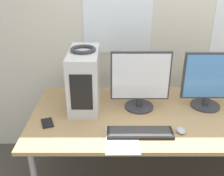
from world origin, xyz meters
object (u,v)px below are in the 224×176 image
Objects in this scene: pc_tower at (84,79)px; monitor_right_near at (209,81)px; headphones at (83,49)px; mouse at (181,130)px; monitor_main at (140,81)px; cell_phone at (47,123)px; keyboard at (140,133)px.

pc_tower is 0.94m from monitor_right_near.
mouse is at bearing -29.59° from headphones.
headphones reaches higher than monitor_main.
monitor_main is 5.44× the size of mouse.
cell_phone is (-0.91, 0.10, -0.01)m from mouse.
monitor_right_near is at bearing 1.90° from monitor_main.
monitor_right_near is at bearing 51.93° from mouse.
mouse is at bearing -53.05° from monitor_main.
monitor_right_near reaches higher than cell_phone.
keyboard is at bearing -45.81° from headphones.
headphones reaches higher than pc_tower.
pc_tower reaches higher than keyboard.
pc_tower reaches higher than cell_phone.
cell_phone is (-0.24, -0.28, -0.21)m from pc_tower.
headphones is 0.71m from keyboard.
keyboard is (0.39, -0.40, -0.21)m from pc_tower.
keyboard is at bearing -175.06° from mouse.
mouse is at bearing -128.07° from monitor_right_near.
monitor_right_near is at bearing -8.62° from cell_phone.
mouse is (0.67, -0.38, -0.44)m from headphones.
mouse is (0.25, -0.33, -0.21)m from monitor_main.
pc_tower is at bearing 150.46° from mouse.
cell_phone is (-1.18, -0.25, -0.21)m from monitor_right_near.
headphones reaches higher than cell_phone.
keyboard is at bearing -94.37° from monitor_main.
headphones is at bearing 90.00° from pc_tower.
pc_tower is 1.08× the size of keyboard.
monitor_right_near is (0.52, 0.02, -0.01)m from monitor_main.
headphones is 0.42× the size of monitor_right_near.
mouse is at bearing -26.73° from cell_phone.
monitor_right_near is 0.69m from keyboard.
monitor_main is at bearing -178.10° from monitor_right_near.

